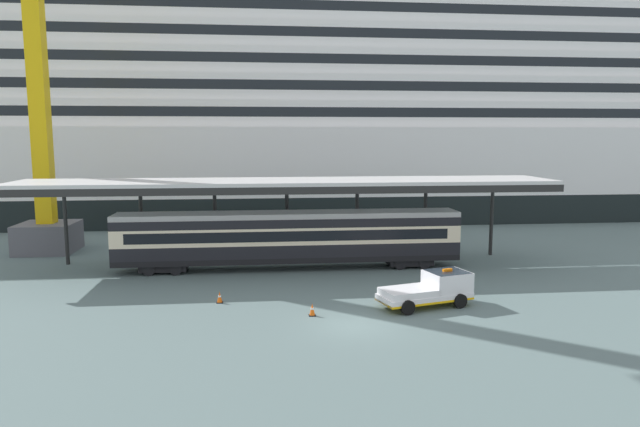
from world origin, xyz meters
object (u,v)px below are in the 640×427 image
object	(u,v)px
train_carriage	(289,237)
service_truck	(433,288)
dockside_crane	(42,40)
quay_bollard	(433,277)
cruise_ship	(328,115)
traffic_cone_near	(220,297)
traffic_cone_mid	(312,310)

from	to	relation	value
train_carriage	service_truck	xyz separation A→B (m)	(7.55, -9.78, -1.32)
train_carriage	dockside_crane	xyz separation A→B (m)	(-18.92, 8.18, 14.62)
quay_bollard	service_truck	bearing A→B (deg)	-107.89
train_carriage	quay_bollard	xyz separation A→B (m)	(8.95, -5.44, -1.80)
cruise_ship	quay_bollard	size ratio (longest dim) A/B	184.29
cruise_ship	quay_bollard	distance (m)	38.71
cruise_ship	traffic_cone_near	xyz separation A→B (m)	(-10.94, -39.44, -11.74)
quay_bollard	dockside_crane	bearing A→B (deg)	153.96
dockside_crane	cruise_ship	bearing A→B (deg)	42.39
traffic_cone_near	traffic_cone_mid	xyz separation A→B (m)	(5.05, -2.91, 0.01)
dockside_crane	quay_bollard	world-z (taller)	dockside_crane
cruise_ship	dockside_crane	world-z (taller)	dockside_crane
traffic_cone_mid	dockside_crane	xyz separation A→B (m)	(-19.57, 19.11, 16.60)
service_truck	dockside_crane	bearing A→B (deg)	145.85
cruise_ship	traffic_cone_mid	xyz separation A→B (m)	(-5.90, -42.36, -11.73)
cruise_ship	service_truck	world-z (taller)	cruise_ship
cruise_ship	quay_bollard	bearing A→B (deg)	-86.26
service_truck	traffic_cone_mid	world-z (taller)	service_truck
traffic_cone_near	dockside_crane	size ratio (longest dim) A/B	0.01
traffic_cone_mid	quay_bollard	size ratio (longest dim) A/B	0.70
service_truck	traffic_cone_near	xyz separation A→B (m)	(-11.95, 1.76, -0.67)
quay_bollard	cruise_ship	bearing A→B (deg)	93.74
service_truck	quay_bollard	xyz separation A→B (m)	(1.40, 4.34, -0.47)
service_truck	quay_bollard	world-z (taller)	service_truck
cruise_ship	traffic_cone_mid	distance (m)	44.35
traffic_cone_near	dockside_crane	xyz separation A→B (m)	(-14.52, 16.20, 16.61)
traffic_cone_mid	quay_bollard	xyz separation A→B (m)	(8.30, 5.49, 0.18)
cruise_ship	service_truck	xyz separation A→B (m)	(1.01, -41.20, -11.07)
dockside_crane	service_truck	bearing A→B (deg)	-34.15
traffic_cone_mid	traffic_cone_near	bearing A→B (deg)	150.00
cruise_ship	traffic_cone_near	distance (m)	42.58
service_truck	dockside_crane	distance (m)	35.74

